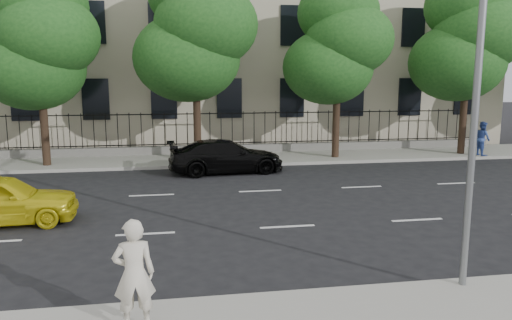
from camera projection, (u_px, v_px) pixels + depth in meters
The scene contains 13 objects.
ground at pixel (311, 258), 11.91m from camera, with size 120.00×120.00×0.00m, color black.
far_sidewalk at pixel (236, 158), 25.51m from camera, with size 60.00×4.00×0.15m, color gray.
lane_markings at pixel (272, 206), 16.53m from camera, with size 49.60×4.62×0.01m, color silver, non-canonical shape.
masonry_building at pixel (218, 2), 32.68m from camera, with size 34.60×12.11×18.50m.
iron_fence at pixel (232, 143), 27.06m from camera, with size 30.00×0.50×2.20m.
street_light at pixel (465, 32), 9.73m from camera, with size 0.25×3.32×8.05m.
tree_b at pixel (40, 40), 22.44m from camera, with size 5.53×5.12×8.97m.
tree_c at pixel (196, 29), 23.49m from camera, with size 5.89×5.50×9.80m.
tree_d at pixel (338, 43), 24.73m from camera, with size 5.34×4.94×8.84m.
tree_e at pixel (468, 38), 25.81m from camera, with size 5.71×5.31×9.46m.
black_sedan at pixel (226, 156), 22.10m from camera, with size 2.07×5.08×1.47m, color black.
woman_near at pixel (134, 274), 8.18m from camera, with size 0.69×0.45×1.88m, color beige.
pedestrian_far at pixel (482, 138), 25.86m from camera, with size 0.86×0.67×1.77m, color #344E99.
Camera 1 is at (-3.19, -10.97, 4.34)m, focal length 35.00 mm.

